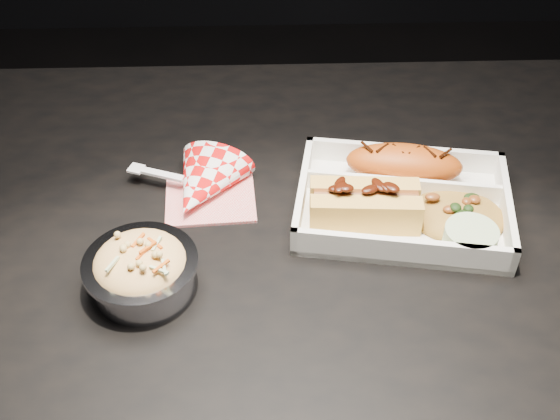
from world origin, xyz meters
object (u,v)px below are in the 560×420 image
object	(u,v)px
hotdog	(365,203)
foil_coleslaw_cup	(141,268)
fried_pastry	(404,164)
food_tray	(402,206)
napkin_fork	(202,186)
dining_table	(291,291)

from	to	relation	value
hotdog	foil_coleslaw_cup	bearing A→B (deg)	-155.59
hotdog	fried_pastry	bearing A→B (deg)	55.23
food_tray	hotdog	bearing A→B (deg)	-149.23
fried_pastry	foil_coleslaw_cup	bearing A→B (deg)	-151.30
food_tray	fried_pastry	size ratio (longest dim) A/B	1.91
food_tray	napkin_fork	bearing A→B (deg)	-179.24
food_tray	hotdog	size ratio (longest dim) A/B	2.10
food_tray	hotdog	distance (m)	0.06
hotdog	foil_coleslaw_cup	xyz separation A→B (m)	(-0.25, -0.10, -0.00)
napkin_fork	hotdog	bearing A→B (deg)	4.38
dining_table	fried_pastry	distance (m)	0.21
dining_table	napkin_fork	bearing A→B (deg)	143.37
dining_table	fried_pastry	world-z (taller)	fried_pastry
fried_pastry	napkin_fork	world-z (taller)	napkin_fork
food_tray	fried_pastry	xyz separation A→B (m)	(0.01, 0.05, 0.02)
dining_table	fried_pastry	xyz separation A→B (m)	(0.14, 0.10, 0.12)
hotdog	napkin_fork	distance (m)	0.20
dining_table	hotdog	size ratio (longest dim) A/B	9.11
food_tray	fried_pastry	world-z (taller)	fried_pastry
dining_table	foil_coleslaw_cup	bearing A→B (deg)	-156.48
dining_table	napkin_fork	xyz separation A→B (m)	(-0.11, 0.08, 0.11)
food_tray	foil_coleslaw_cup	world-z (taller)	foil_coleslaw_cup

